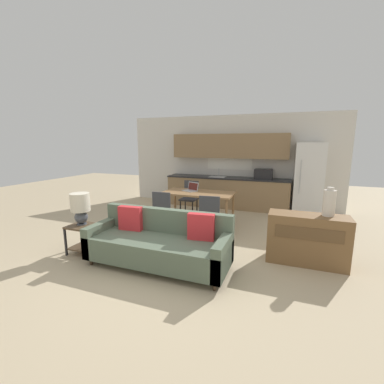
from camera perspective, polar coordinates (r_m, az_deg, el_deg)
ground_plane at (r=3.99m, az=-7.59°, el=-17.49°), size 20.00×20.00×0.00m
wall_back at (r=7.91m, az=8.38°, el=6.86°), size 6.40×0.07×2.70m
kitchen_counter at (r=7.66m, az=7.91°, el=2.90°), size 3.58×0.65×2.15m
refrigerator at (r=7.40m, az=24.44°, el=2.60°), size 0.71×0.69×1.90m
dining_table at (r=5.88m, az=1.39°, el=-0.71°), size 1.61×0.81×0.78m
couch at (r=4.11m, az=-7.20°, el=-11.28°), size 2.21×0.80×0.86m
side_table at (r=4.87m, az=-23.20°, el=-8.67°), size 0.42×0.42×0.50m
table_lamp at (r=4.77m, az=-23.56°, el=-2.91°), size 0.32×0.32×0.55m
credenza at (r=4.49m, az=24.16°, el=-9.53°), size 1.19×0.44×0.79m
vase at (r=4.40m, az=28.19°, el=-2.09°), size 0.17×0.17×0.44m
dining_chair_far_left at (r=6.83m, az=-0.50°, el=-0.93°), size 0.42×0.42×0.90m
dining_chair_near_left at (r=5.48m, az=-6.25°, el=-3.95°), size 0.44×0.44×0.90m
dining_chair_near_right at (r=5.07m, az=4.10°, el=-5.12°), size 0.46×0.46×0.90m
laptop at (r=6.04m, az=-0.18°, el=0.72°), size 0.40×0.36×0.20m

